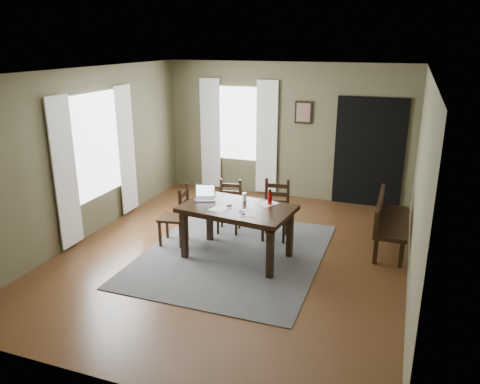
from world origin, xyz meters
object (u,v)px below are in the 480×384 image
at_px(chair_back_left, 229,207).
at_px(water_bottle, 270,198).
at_px(chair_back_right, 276,210).
at_px(dining_table, 237,213).
at_px(laptop, 205,195).
at_px(chair_end, 176,216).
at_px(bench, 387,218).

xyz_separation_m(chair_back_left, water_bottle, (0.89, -0.67, 0.48)).
bearing_deg(water_bottle, chair_back_left, 143.22).
bearing_deg(chair_back_right, water_bottle, -89.67).
bearing_deg(dining_table, laptop, 170.71).
distance_m(chair_end, water_bottle, 1.55).
xyz_separation_m(dining_table, chair_back_left, (-0.48, 0.92, -0.28)).
bearing_deg(chair_end, bench, 98.19).
bearing_deg(bench, dining_table, 118.37).
xyz_separation_m(dining_table, chair_end, (-1.07, 0.14, -0.24)).
bearing_deg(chair_back_right, laptop, -147.97).
bearing_deg(laptop, water_bottle, -15.76).
distance_m(chair_back_right, bench, 1.74).
distance_m(dining_table, chair_end, 1.11).
bearing_deg(laptop, chair_end, 162.86).
xyz_separation_m(chair_end, laptop, (0.49, 0.03, 0.39)).
height_order(dining_table, water_bottle, water_bottle).
bearing_deg(dining_table, chair_end, 179.43).
height_order(chair_end, bench, chair_end).
bearing_deg(laptop, bench, -0.73).
distance_m(chair_back_left, bench, 2.54).
height_order(chair_back_right, laptop, laptop).
height_order(chair_end, chair_back_left, chair_end).
xyz_separation_m(chair_back_right, laptop, (-0.91, -0.74, 0.39)).
bearing_deg(water_bottle, chair_end, -175.83).
bearing_deg(chair_back_left, chair_back_right, -10.40).
bearing_deg(bench, water_bottle, 117.70).
height_order(bench, laptop, laptop).
relative_size(chair_back_right, laptop, 2.54).
bearing_deg(water_bottle, dining_table, -149.05).
xyz_separation_m(chair_end, bench, (3.12, 0.97, 0.02)).
relative_size(chair_end, chair_back_right, 1.00).
xyz_separation_m(dining_table, laptop, (-0.58, 0.17, 0.15)).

